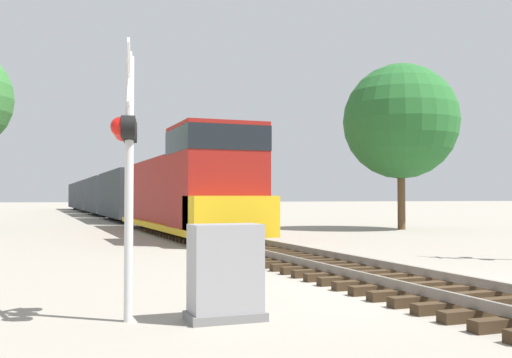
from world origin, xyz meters
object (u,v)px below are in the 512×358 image
Objects in this scene: relay_cabinet at (225,273)px; tree_far_right at (401,122)px; freight_train at (110,195)px; crossing_signal_near at (127,145)px.

tree_far_right reaches higher than relay_cabinet.
tree_far_right reaches higher than freight_train.
tree_far_right is (11.64, -26.99, 3.79)m from freight_train.
crossing_signal_near is at bearing 162.45° from relay_cabinet.
relay_cabinet is 0.15× the size of tree_far_right.
crossing_signal_near is 25.05m from tree_far_right.
crossing_signal_near is at bearing -96.55° from freight_train.
relay_cabinet is (-3.91, -45.66, -1.20)m from freight_train.
crossing_signal_near is 2.87× the size of relay_cabinet.
freight_train is 45.55m from crossing_signal_near.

